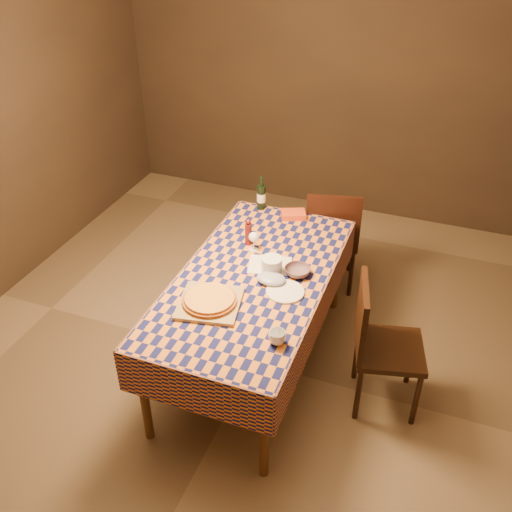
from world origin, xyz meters
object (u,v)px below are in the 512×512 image
object	(u,v)px
wine_bottle	(261,197)
bowl	(297,271)
cutting_board	(210,303)
pizza	(210,299)
chair_right	(378,340)
white_plate	(285,292)
dining_table	(253,286)
chair_far	(332,234)

from	to	relation	value
wine_bottle	bowl	bearing A→B (deg)	-54.82
cutting_board	wine_bottle	size ratio (longest dim) A/B	1.35
pizza	chair_right	size ratio (longest dim) A/B	0.43
white_plate	chair_right	bearing A→B (deg)	5.05
chair_right	white_plate	bearing A→B (deg)	-174.95
dining_table	bowl	world-z (taller)	bowl
chair_right	wine_bottle	bearing A→B (deg)	140.89
cutting_board	chair_right	distance (m)	1.07
dining_table	chair_far	world-z (taller)	chair_far
bowl	dining_table	bearing A→B (deg)	-154.68
dining_table	white_plate	distance (m)	0.27
dining_table	wine_bottle	distance (m)	0.92
dining_table	cutting_board	world-z (taller)	cutting_board
wine_bottle	chair_far	xyz separation A→B (m)	(0.53, 0.21, -0.35)
chair_far	cutting_board	bearing A→B (deg)	-105.90
pizza	wine_bottle	distance (m)	1.23
chair_far	bowl	bearing A→B (deg)	-90.33
pizza	wine_bottle	world-z (taller)	wine_bottle
bowl	wine_bottle	size ratio (longest dim) A/B	0.61
pizza	white_plate	distance (m)	0.48
dining_table	bowl	bearing A→B (deg)	25.32
wine_bottle	pizza	bearing A→B (deg)	-84.44
pizza	chair_far	bearing A→B (deg)	74.10
wine_bottle	chair_right	xyz separation A→B (m)	(1.11, -0.90, -0.35)
dining_table	pizza	xyz separation A→B (m)	(-0.14, -0.36, 0.12)
chair_far	chair_right	world-z (taller)	same
bowl	chair_far	distance (m)	0.99
chair_right	cutting_board	bearing A→B (deg)	-161.74
cutting_board	chair_right	size ratio (longest dim) A/B	0.39
cutting_board	pizza	world-z (taller)	pizza
pizza	bowl	bearing A→B (deg)	50.05
cutting_board	chair_right	world-z (taller)	chair_right
dining_table	bowl	xyz separation A→B (m)	(0.26, 0.12, 0.10)
wine_bottle	chair_far	size ratio (longest dim) A/B	0.29
dining_table	cutting_board	size ratio (longest dim) A/B	5.04
dining_table	chair_right	world-z (taller)	chair_right
pizza	dining_table	bearing A→B (deg)	68.12
dining_table	white_plate	bearing A→B (deg)	-19.48
bowl	white_plate	size ratio (longest dim) A/B	0.69
pizza	white_plate	bearing A→B (deg)	35.00
cutting_board	wine_bottle	bearing A→B (deg)	95.56
cutting_board	pizza	size ratio (longest dim) A/B	0.91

